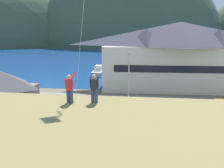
# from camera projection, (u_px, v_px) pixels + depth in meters

# --- Properties ---
(ground_plane) EXTENTS (600.00, 600.00, 0.00)m
(ground_plane) POSITION_uv_depth(u_px,v_px,m) (107.00, 140.00, 22.21)
(ground_plane) COLOR #66604C
(parking_lot_pad) EXTENTS (40.00, 20.00, 0.10)m
(parking_lot_pad) POSITION_uv_depth(u_px,v_px,m) (113.00, 120.00, 27.02)
(parking_lot_pad) COLOR gray
(parking_lot_pad) RESTS_ON ground
(bay_water) EXTENTS (360.00, 84.00, 0.03)m
(bay_water) POSITION_uv_depth(u_px,v_px,m) (130.00, 58.00, 80.11)
(bay_water) COLOR navy
(bay_water) RESTS_ON ground
(far_hill_east_peak) EXTENTS (102.52, 56.28, 91.48)m
(far_hill_east_peak) POSITION_uv_depth(u_px,v_px,m) (126.00, 46.00, 132.84)
(far_hill_east_peak) COLOR #42513D
(far_hill_east_peak) RESTS_ON ground
(harbor_lodge) EXTENTS (27.19, 10.37, 11.22)m
(harbor_lodge) POSITION_uv_depth(u_px,v_px,m) (179.00, 54.00, 39.69)
(harbor_lodge) COLOR beige
(harbor_lodge) RESTS_ON ground
(storage_shed_near_lot) EXTENTS (6.97, 6.56, 5.71)m
(storage_shed_near_lot) POSITION_uv_depth(u_px,v_px,m) (3.00, 95.00, 26.41)
(storage_shed_near_lot) COLOR #756B5B
(storage_shed_near_lot) RESTS_ON ground
(wharf_dock) EXTENTS (3.20, 14.31, 0.70)m
(wharf_dock) POSITION_uv_depth(u_px,v_px,m) (115.00, 71.00, 54.40)
(wharf_dock) COLOR #70604C
(wharf_dock) RESTS_ON ground
(moored_boat_wharfside) EXTENTS (2.39, 6.74, 2.16)m
(moored_boat_wharfside) POSITION_uv_depth(u_px,v_px,m) (99.00, 72.00, 52.32)
(moored_boat_wharfside) COLOR #A8A399
(moored_boat_wharfside) RESTS_ON ground
(parked_car_back_row_left) EXTENTS (4.24, 2.13, 1.82)m
(parked_car_back_row_left) POSITION_uv_depth(u_px,v_px,m) (132.00, 108.00, 28.01)
(parked_car_back_row_left) COLOR #236633
(parked_car_back_row_left) RESTS_ON parking_lot_pad
(parked_car_front_row_end) EXTENTS (4.36, 2.38, 1.82)m
(parked_car_front_row_end) POSITION_uv_depth(u_px,v_px,m) (104.00, 131.00, 21.68)
(parked_car_front_row_end) COLOR red
(parked_car_front_row_end) RESTS_ON parking_lot_pad
(parked_car_front_row_silver) EXTENTS (4.29, 2.23, 1.82)m
(parked_car_front_row_silver) POSITION_uv_depth(u_px,v_px,m) (55.00, 127.00, 22.49)
(parked_car_front_row_silver) COLOR black
(parked_car_front_row_silver) RESTS_ON parking_lot_pad
(parked_car_mid_row_near) EXTENTS (4.31, 2.28, 1.82)m
(parked_car_mid_row_near) POSITION_uv_depth(u_px,v_px,m) (69.00, 104.00, 29.35)
(parked_car_mid_row_near) COLOR #9EA3A8
(parked_car_mid_row_near) RESTS_ON parking_lot_pad
(parking_light_pole) EXTENTS (0.24, 0.78, 7.01)m
(parking_light_pole) POSITION_uv_depth(u_px,v_px,m) (129.00, 75.00, 31.24)
(parking_light_pole) COLOR #ADADB2
(parking_light_pole) RESTS_ON parking_lot_pad
(person_kite_flyer) EXTENTS (0.58, 0.63, 1.86)m
(person_kite_flyer) POSITION_uv_depth(u_px,v_px,m) (69.00, 88.00, 13.98)
(person_kite_flyer) COLOR #384770
(person_kite_flyer) RESTS_ON grassy_hill_foreground
(person_companion) EXTENTS (0.55, 0.40, 1.74)m
(person_companion) POSITION_uv_depth(u_px,v_px,m) (94.00, 88.00, 14.03)
(person_companion) COLOR #384770
(person_companion) RESTS_ON grassy_hill_foreground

